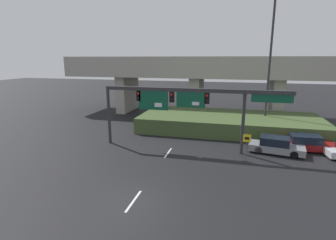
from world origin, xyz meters
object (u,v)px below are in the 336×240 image
Objects in this scene: speed_limit_sign at (247,143)px; parked_sedan_near_right at (276,146)px; highway_light_pole_near at (270,56)px; signal_gantry at (184,100)px; parked_sedan_mid_right at (306,143)px.

parked_sedan_near_right is at bearing 44.43° from speed_limit_sign.
highway_light_pole_near is 10.72m from parked_sedan_near_right.
signal_gantry is 1.04× the size of highway_light_pole_near.
signal_gantry is 7.23× the size of speed_limit_sign.
parked_sedan_mid_right is (10.60, 2.32, -3.83)m from signal_gantry.
speed_limit_sign is 0.46× the size of parked_sedan_mid_right.
signal_gantry is at bearing -131.95° from highway_light_pole_near.
signal_gantry is at bearing -170.08° from parked_sedan_mid_right.
speed_limit_sign is 0.47× the size of parked_sedan_near_right.
highway_light_pole_near reaches higher than parked_sedan_mid_right.
parked_sedan_near_right is at bearing 6.77° from signal_gantry.
speed_limit_sign is at bearing -146.04° from parked_sedan_mid_right.
signal_gantry reaches higher than parked_sedan_mid_right.
signal_gantry reaches higher than parked_sedan_near_right.
highway_light_pole_near is (7.68, 8.55, 3.72)m from signal_gantry.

